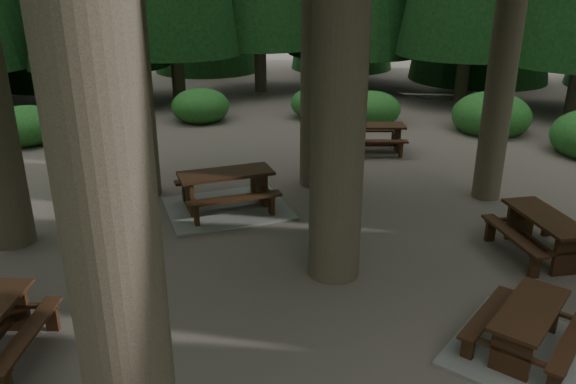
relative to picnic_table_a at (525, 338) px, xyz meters
name	(u,v)px	position (x,y,z in m)	size (l,w,h in m)	color
ground	(294,288)	(-2.17, 2.65, -0.22)	(80.00, 80.00, 0.00)	#4E473F
picnic_table_a	(525,338)	(0.00, 0.00, 0.00)	(2.56, 2.43, 0.68)	gray
picnic_table_c	(227,196)	(-2.25, 6.12, 0.08)	(2.56, 2.14, 0.84)	gray
picnic_table_d	(373,133)	(2.74, 8.65, 0.28)	(2.15, 1.96, 0.76)	#311E0E
picnic_table_f	(544,229)	(2.30, 2.02, 0.29)	(1.74, 2.01, 0.76)	#311E0E
shrub_ring	(315,238)	(-1.47, 3.40, 0.18)	(23.86, 24.64, 1.49)	#255F20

